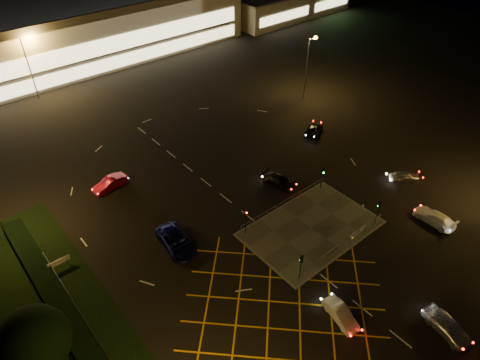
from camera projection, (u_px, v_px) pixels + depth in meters
ground at (285, 227)px, 47.00m from camera, size 180.00×180.00×0.00m
pedestrian_island at (311, 228)px, 46.76m from camera, size 14.00×9.00×0.12m
grass_verge at (2, 336)px, 36.49m from camera, size 18.00×30.00×0.08m
hedge at (58, 301)px, 38.73m from camera, size 2.00×26.00×1.00m
supermarket at (58, 31)px, 81.25m from camera, size 72.00×26.50×10.50m
retail_unit_a at (264, 7)px, 100.90m from camera, size 18.80×14.80×6.35m
streetlight_ne at (309, 59)px, 67.39m from camera, size 1.78×0.56×10.03m
streetlight_far_left at (30, 60)px, 67.21m from camera, size 1.78×0.56×10.03m
streetlight_far_right at (222, 8)px, 88.59m from camera, size 1.78×0.56×10.03m
signal_sw at (301, 262)px, 39.90m from camera, size 0.28×0.30×3.15m
signal_se at (379, 208)px, 45.95m from camera, size 0.28×0.30×3.15m
signal_nw at (246, 218)px, 44.73m from camera, size 0.28×0.30×3.15m
signal_ne at (323, 173)px, 50.78m from camera, size 0.28×0.30×3.15m
tree_e at (33, 342)px, 31.03m from camera, size 5.40×5.40×7.35m
car_near_silver at (447, 326)px, 36.45m from camera, size 2.61×4.73×1.52m
car_queue_white at (341, 314)px, 37.49m from camera, size 2.15×4.04×1.27m
car_left_blue at (176, 241)px, 44.21m from camera, size 3.24×5.93×1.58m
car_far_dkgrey at (279, 181)px, 52.50m from camera, size 2.67×4.60×1.25m
car_right_silver at (405, 176)px, 53.24m from camera, size 3.85×3.28×1.25m
car_circ_red at (110, 183)px, 51.92m from camera, size 4.49×2.06×1.43m
car_east_grey at (314, 129)px, 62.15m from camera, size 4.83×3.87×1.22m
car_approach_white at (435, 217)px, 47.20m from camera, size 1.93×4.70×1.36m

